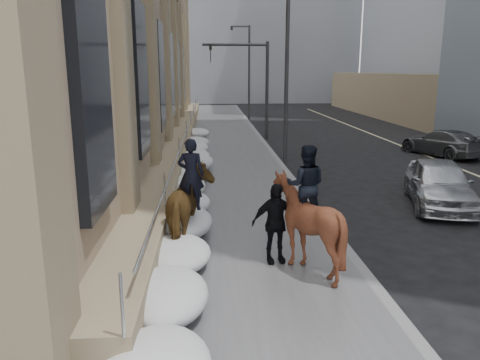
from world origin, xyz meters
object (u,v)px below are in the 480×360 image
(mounted_horse_right, at_px, (305,219))
(car_grey, at_px, (442,143))
(mounted_horse_left, at_px, (190,206))
(pedestrian, at_px, (275,223))
(car_silver, at_px, (439,183))

(mounted_horse_right, xyz_separation_m, car_grey, (9.91, 13.69, -0.56))
(car_grey, bearing_deg, mounted_horse_left, 25.37)
(mounted_horse_right, relative_size, pedestrian, 1.49)
(car_silver, bearing_deg, mounted_horse_right, -121.89)
(mounted_horse_left, bearing_deg, car_silver, -152.27)
(mounted_horse_left, relative_size, pedestrian, 1.47)
(car_grey, bearing_deg, mounted_horse_right, 34.73)
(mounted_horse_left, height_order, car_grey, mounted_horse_left)
(car_silver, bearing_deg, car_grey, 78.76)
(mounted_horse_right, bearing_deg, car_silver, -126.17)
(mounted_horse_left, height_order, mounted_horse_right, mounted_horse_right)
(mounted_horse_left, relative_size, car_grey, 0.57)
(mounted_horse_right, bearing_deg, car_grey, -114.18)
(car_silver, xyz_separation_m, car_grey, (4.56, 8.85, -0.08))
(mounted_horse_left, xyz_separation_m, car_silver, (7.83, 3.42, -0.40))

